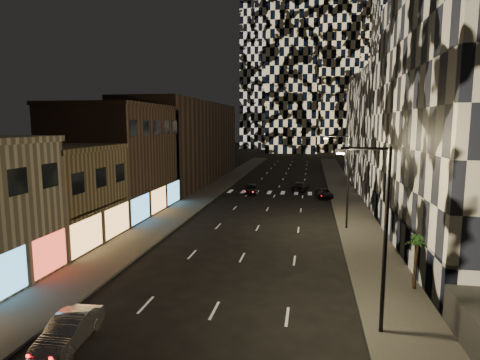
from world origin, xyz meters
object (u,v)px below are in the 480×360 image
at_px(streetlight_near, 381,227).
at_px(palm_tree, 417,245).
at_px(streetlight_far, 346,175).
at_px(car_dark_rightlane, 324,193).
at_px(car_silver_parked, 69,330).
at_px(car_dark_oncoming, 300,187).
at_px(car_dark_midlane, 251,189).

distance_m(streetlight_near, palm_tree, 7.04).
bearing_deg(streetlight_far, car_dark_rightlane, 94.56).
relative_size(streetlight_near, palm_tree, 2.69).
distance_m(streetlight_near, car_silver_parked, 15.31).
bearing_deg(car_dark_oncoming, car_silver_parked, 85.76).
xyz_separation_m(car_silver_parked, car_dark_oncoming, (9.30, 45.38, 0.02)).
height_order(streetlight_near, car_dark_rightlane, streetlight_near).
bearing_deg(car_dark_midlane, car_dark_oncoming, 23.75).
relative_size(car_silver_parked, car_dark_midlane, 0.97).
bearing_deg(car_dark_midlane, palm_tree, -68.53).
distance_m(streetlight_far, car_dark_oncoming, 22.86).
bearing_deg(streetlight_near, car_dark_oncoming, 96.62).
height_order(streetlight_far, palm_tree, streetlight_far).
xyz_separation_m(streetlight_far, palm_tree, (3.15, -14.19, -2.44)).
height_order(car_silver_parked, palm_tree, palm_tree).
relative_size(car_dark_midlane, palm_tree, 1.31).
bearing_deg(streetlight_far, car_silver_parked, -121.04).
xyz_separation_m(streetlight_far, car_dark_midlane, (-11.85, 18.27, -4.61)).
distance_m(car_silver_parked, palm_tree, 19.78).
xyz_separation_m(car_silver_parked, car_dark_midlane, (2.30, 41.80, 0.05)).
bearing_deg(car_dark_midlane, streetlight_near, -76.12).
xyz_separation_m(streetlight_near, car_silver_parked, (-14.15, -3.53, -4.65)).
bearing_deg(streetlight_far, car_dark_midlane, 122.97).
bearing_deg(palm_tree, car_dark_midlane, 114.80).
distance_m(streetlight_far, car_dark_midlane, 22.26).
bearing_deg(car_silver_parked, streetlight_near, 9.92).
height_order(streetlight_far, car_silver_parked, streetlight_far).
distance_m(car_dark_rightlane, palm_tree, 31.60).
bearing_deg(palm_tree, car_dark_oncoming, 102.51).
xyz_separation_m(streetlight_near, streetlight_far, (0.00, 20.00, 0.00)).
relative_size(car_silver_parked, car_dark_rightlane, 0.98).
xyz_separation_m(car_dark_oncoming, car_dark_rightlane, (3.50, -4.86, -0.12)).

